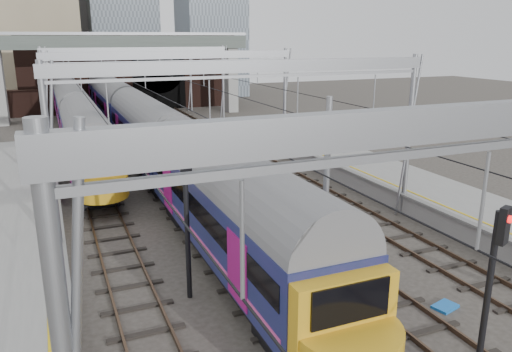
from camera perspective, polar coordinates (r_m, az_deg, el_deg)
name	(u,v)px	position (r m, az deg, el deg)	size (l,w,h in m)	color
ground	(354,329)	(16.49, 11.14, -16.82)	(160.00, 160.00, 0.00)	#38332D
tracks	(209,194)	(28.96, -5.42, -2.03)	(14.40, 80.00, 0.22)	#4C3828
overhead_line	(177,71)	(33.94, -9.06, 11.72)	(16.80, 80.00, 8.00)	gray
retaining_wall	(128,74)	(64.19, -14.42, 11.18)	(28.00, 2.75, 9.00)	black
overbridge	(122,51)	(57.99, -15.10, 13.62)	(28.00, 3.00, 9.25)	gray
train_main	(129,116)	(42.61, -14.34, 6.71)	(2.85, 65.87, 4.89)	black
train_second	(73,109)	(48.89, -20.22, 7.23)	(2.72, 47.11, 4.70)	black
signal_near_left	(187,207)	(16.66, -7.92, -3.57)	(0.41, 0.48, 5.36)	black
signal_near_centre	(492,278)	(13.56, 25.39, -10.53)	(0.40, 0.47, 5.00)	black
equip_cover_a	(355,329)	(16.41, 11.20, -16.80)	(0.92, 0.65, 0.11)	blue
equip_cover_b	(300,319)	(16.69, 5.01, -15.94)	(0.87, 0.61, 0.10)	blue
equip_cover_c	(445,306)	(18.41, 20.80, -13.77)	(0.83, 0.58, 0.10)	blue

